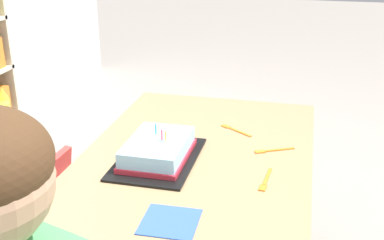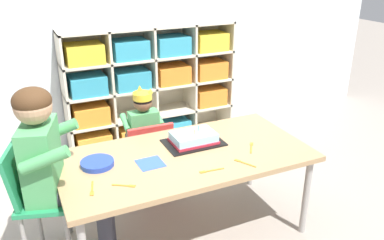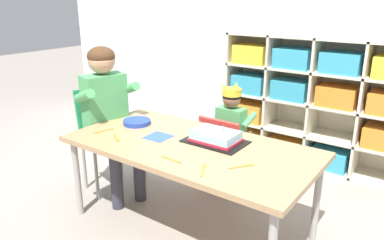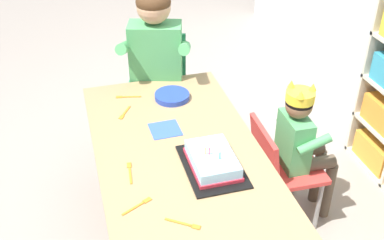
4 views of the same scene
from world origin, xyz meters
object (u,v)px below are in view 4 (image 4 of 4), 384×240
at_px(adult_helper_seated, 155,63).
at_px(fork_at_table_front_edge, 124,114).
at_px(fork_near_child_seat, 139,205).
at_px(birthday_cake_on_tray, 212,162).
at_px(fork_beside_plate_stack, 127,97).
at_px(activity_table, 181,164).
at_px(classroom_chair_blue, 280,164).
at_px(classroom_chair_adult_side, 158,83).
at_px(paper_plate_stack, 172,96).
at_px(fork_scattered_mid_table, 185,224).
at_px(child_with_crown, 302,138).
at_px(fork_near_cake_tray, 130,171).

relative_size(adult_helper_seated, fork_at_table_front_edge, 9.43).
distance_m(fork_at_table_front_edge, fork_near_child_seat, 0.69).
distance_m(birthday_cake_on_tray, fork_near_child_seat, 0.39).
xyz_separation_m(adult_helper_seated, fork_beside_plate_stack, (0.15, -0.19, -0.11)).
bearing_deg(activity_table, classroom_chair_blue, 96.84).
distance_m(activity_table, adult_helper_seated, 0.76).
xyz_separation_m(classroom_chair_adult_side, paper_plate_stack, (0.34, 0.01, 0.10)).
distance_m(classroom_chair_blue, fork_scattered_mid_table, 0.82).
relative_size(fork_beside_plate_stack, fork_scattered_mid_table, 1.07).
xyz_separation_m(fork_beside_plate_stack, fork_at_table_front_edge, (0.17, -0.04, 0.00)).
distance_m(child_with_crown, classroom_chair_adult_side, 0.98).
bearing_deg(classroom_chair_adult_side, adult_helper_seated, -90.00).
bearing_deg(child_with_crown, classroom_chair_adult_side, 37.47).
xyz_separation_m(child_with_crown, fork_scattered_mid_table, (0.47, -0.74, 0.06)).
xyz_separation_m(activity_table, classroom_chair_blue, (-0.06, 0.54, -0.17)).
xyz_separation_m(child_with_crown, fork_at_table_front_edge, (-0.37, -0.84, 0.06)).
bearing_deg(fork_at_table_front_edge, fork_beside_plate_stack, 18.45).
height_order(activity_table, adult_helper_seated, adult_helper_seated).
xyz_separation_m(child_with_crown, fork_near_child_seat, (0.32, -0.89, 0.06)).
bearing_deg(paper_plate_stack, fork_beside_plate_stack, -108.74).
distance_m(classroom_chair_adult_side, fork_at_table_front_edge, 0.51).
height_order(fork_beside_plate_stack, fork_near_cake_tray, same).
height_order(fork_beside_plate_stack, fork_near_child_seat, same).
relative_size(activity_table, paper_plate_stack, 7.98).
height_order(activity_table, paper_plate_stack, paper_plate_stack).
bearing_deg(classroom_chair_adult_side, fork_at_table_front_edge, -105.45).
bearing_deg(activity_table, birthday_cake_on_tray, 46.74).
relative_size(activity_table, adult_helper_seated, 1.39).
bearing_deg(classroom_chair_blue, fork_near_cake_tray, 99.45).
relative_size(activity_table, child_with_crown, 1.84).
xyz_separation_m(classroom_chair_blue, child_with_crown, (0.00, 0.10, 0.15)).
bearing_deg(fork_scattered_mid_table, adult_helper_seated, -61.44).
height_order(classroom_chair_blue, child_with_crown, child_with_crown).
bearing_deg(child_with_crown, adult_helper_seated, 43.29).
bearing_deg(birthday_cake_on_tray, fork_near_cake_tray, -100.26).
distance_m(child_with_crown, adult_helper_seated, 0.93).
relative_size(child_with_crown, fork_near_child_seat, 6.16).
distance_m(birthday_cake_on_tray, fork_at_table_front_edge, 0.62).
bearing_deg(activity_table, classroom_chair_adult_side, 175.14).
relative_size(fork_near_cake_tray, fork_scattered_mid_table, 1.14).
relative_size(activity_table, birthday_cake_on_tray, 4.09).
distance_m(paper_plate_stack, fork_near_child_seat, 0.84).
bearing_deg(classroom_chair_adult_side, fork_scattered_mid_table, -80.71).
bearing_deg(birthday_cake_on_tray, classroom_chair_blue, 112.13).
bearing_deg(adult_helper_seated, fork_scattered_mid_table, -79.78).
bearing_deg(fork_near_cake_tray, activity_table, 105.44).
xyz_separation_m(fork_scattered_mid_table, fork_near_child_seat, (-0.15, -0.15, 0.00)).
bearing_deg(fork_beside_plate_stack, adult_helper_seated, 50.78).
bearing_deg(fork_near_cake_tray, birthday_cake_on_tray, 85.00).
relative_size(classroom_chair_adult_side, adult_helper_seated, 0.71).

